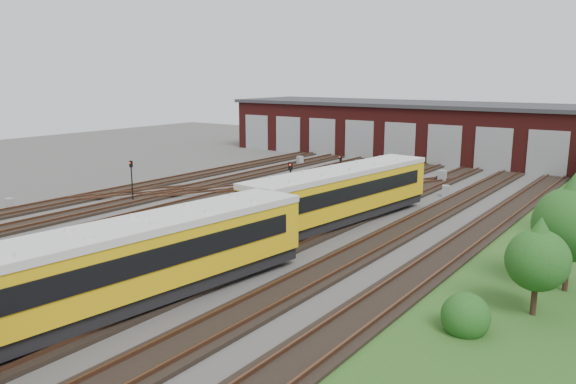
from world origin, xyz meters
The scene contains 17 objects.
ground centered at (0.00, 0.00, 0.00)m, with size 120.00×120.00×0.00m, color #42403D.
track_network centered at (-0.17, 0.59, 0.11)m, with size 30.40×70.00×0.33m.
maintenance_shed centered at (-0.01, 39.97, 3.20)m, with size 51.00×12.50×6.35m.
grass_verge centered at (19.00, 10.00, 0.03)m, with size 8.00×55.00×0.05m, color #23521B.
metro_train centered at (6.00, -8.19, 2.02)m, with size 4.72×48.18×3.30m.
signal_mast_0 centered at (-10.17, 4.21, 2.02)m, with size 0.25×0.24×3.16m.
signal_mast_1 centered at (-0.58, 18.86, 1.74)m, with size 0.27×0.26×2.69m.
signal_mast_2 centered at (1.56, 8.38, 2.29)m, with size 0.33×0.31×3.58m.
signal_mast_3 centered at (3.34, 15.40, 2.02)m, with size 0.29×0.27×3.16m.
relay_cabinet_0 centered at (-15.00, -2.74, 0.45)m, with size 0.54×0.45×0.90m, color #95979A.
relay_cabinet_1 centered at (-9.69, 25.95, 0.51)m, with size 0.62×0.51×1.03m, color #95979A.
relay_cabinet_2 centered at (1.54, 15.58, 0.57)m, with size 0.69×0.57×1.15m, color #95979A.
relay_cabinet_3 centered at (6.04, 25.61, 0.54)m, with size 0.65×0.54×1.09m, color #95979A.
relay_cabinet_4 centered at (8.50, 19.85, 0.46)m, with size 0.55×0.46×0.92m, color #95979A.
tree_3 centered at (19.39, 0.03, 2.63)m, with size 2.47×2.47×4.10m.
tree_4 centered at (19.95, 3.56, 3.49)m, with size 3.28×3.28×5.44m.
bush_0 centered at (17.68, -3.04, 0.91)m, with size 1.82×1.82×1.82m, color #134313.
Camera 1 is at (23.65, -22.72, 9.43)m, focal length 35.00 mm.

